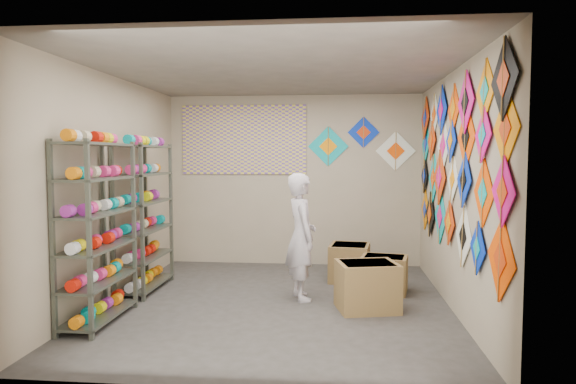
# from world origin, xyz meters

# --- Properties ---
(ground) EXTENTS (4.50, 4.50, 0.00)m
(ground) POSITION_xyz_m (0.00, 0.00, 0.00)
(ground) COLOR #33302D
(room_walls) EXTENTS (4.50, 4.50, 4.50)m
(room_walls) POSITION_xyz_m (0.00, 0.00, 1.64)
(room_walls) COLOR tan
(room_walls) RESTS_ON ground
(shelf_rack_front) EXTENTS (0.40, 1.10, 1.90)m
(shelf_rack_front) POSITION_xyz_m (-1.78, -0.85, 0.95)
(shelf_rack_front) COLOR #4C5147
(shelf_rack_front) RESTS_ON ground
(shelf_rack_back) EXTENTS (0.40, 1.10, 1.90)m
(shelf_rack_back) POSITION_xyz_m (-1.78, 0.45, 0.95)
(shelf_rack_back) COLOR #4C5147
(shelf_rack_back) RESTS_ON ground
(string_spools) EXTENTS (0.12, 2.36, 0.12)m
(string_spools) POSITION_xyz_m (-1.78, -0.20, 1.05)
(string_spools) COLOR #EE2C7C
(string_spools) RESTS_ON ground
(kite_wall_display) EXTENTS (0.06, 4.24, 2.08)m
(kite_wall_display) POSITION_xyz_m (1.98, 0.00, 1.65)
(kite_wall_display) COLOR #FF4700
(kite_wall_display) RESTS_ON room_walls
(back_wall_kites) EXTENTS (1.68, 0.02, 0.85)m
(back_wall_kites) POSITION_xyz_m (1.07, 2.24, 1.92)
(back_wall_kites) COLOR #07A6AB
(back_wall_kites) RESTS_ON room_walls
(poster) EXTENTS (2.00, 0.01, 1.10)m
(poster) POSITION_xyz_m (-0.80, 2.23, 2.00)
(poster) COLOR #65479A
(poster) RESTS_ON room_walls
(shopkeeper) EXTENTS (0.79, 0.72, 1.53)m
(shopkeeper) POSITION_xyz_m (0.27, 0.23, 0.77)
(shopkeeper) COLOR beige
(shopkeeper) RESTS_ON ground
(carton_a) EXTENTS (0.75, 0.67, 0.54)m
(carton_a) POSITION_xyz_m (1.04, -0.15, 0.27)
(carton_a) COLOR olive
(carton_a) RESTS_ON ground
(carton_b) EXTENTS (0.65, 0.56, 0.46)m
(carton_b) POSITION_xyz_m (1.30, 0.64, 0.23)
(carton_b) COLOR olive
(carton_b) RESTS_ON ground
(carton_c) EXTENTS (0.60, 0.65, 0.51)m
(carton_c) POSITION_xyz_m (0.87, 1.21, 0.26)
(carton_c) COLOR olive
(carton_c) RESTS_ON ground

